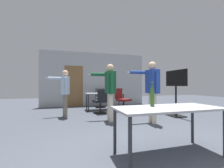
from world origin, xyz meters
TOP-DOWN VIEW (x-y plane):
  - back_wall at (-0.03, 6.34)m, footprint 5.45×0.12m
  - conference_table_near at (0.07, 0.44)m, footprint 1.63×0.72m
  - conference_table_far at (0.16, 4.87)m, footprint 1.63×0.70m
  - tv_screen at (2.18, 2.80)m, footprint 0.44×1.02m
  - person_center_tall at (-1.49, 3.77)m, footprint 0.79×0.58m
  - person_right_polo at (-0.19, 2.81)m, footprint 0.77×0.72m
  - person_left_plaid at (0.89, 2.22)m, footprint 0.78×0.61m
  - office_chair_mid_tucked at (0.14, 5.70)m, footprint 0.52×0.56m
  - office_chair_near_pushed at (-0.18, 4.08)m, footprint 0.56×0.61m
  - office_chair_far_right at (0.73, 4.19)m, footprint 0.66×0.68m
  - beer_bottle at (-0.11, 0.59)m, footprint 0.07×0.07m

SIDE VIEW (x-z plane):
  - office_chair_mid_tucked at x=0.14m, z-range -0.03..0.87m
  - office_chair_near_pushed at x=-0.18m, z-range -0.03..0.88m
  - office_chair_far_right at x=0.73m, z-range -0.03..0.91m
  - conference_table_far at x=0.16m, z-range 0.29..1.02m
  - conference_table_near at x=0.07m, z-range 0.29..1.02m
  - beer_bottle at x=-0.11m, z-range 0.72..1.10m
  - person_center_tall at x=-1.49m, z-range 0.16..1.74m
  - tv_screen at x=2.18m, z-range 0.17..1.76m
  - person_right_polo at x=-0.19m, z-range 0.17..1.87m
  - person_left_plaid at x=0.89m, z-range 0.19..1.92m
  - back_wall at x=-0.03m, z-range -0.01..2.77m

